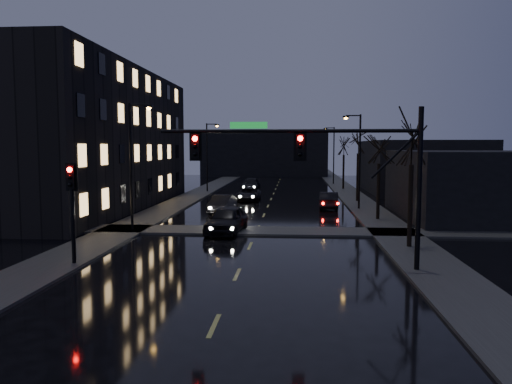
% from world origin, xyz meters
% --- Properties ---
extents(ground, '(160.00, 160.00, 0.00)m').
position_xyz_m(ground, '(0.00, 0.00, 0.00)').
color(ground, black).
rests_on(ground, ground).
extents(sidewalk_left, '(3.00, 140.00, 0.12)m').
position_xyz_m(sidewalk_left, '(-8.50, 35.00, 0.06)').
color(sidewalk_left, '#2D2D2B').
rests_on(sidewalk_left, ground).
extents(sidewalk_right, '(3.00, 140.00, 0.12)m').
position_xyz_m(sidewalk_right, '(8.50, 35.00, 0.06)').
color(sidewalk_right, '#2D2D2B').
rests_on(sidewalk_right, ground).
extents(sidewalk_cross, '(40.00, 3.00, 0.12)m').
position_xyz_m(sidewalk_cross, '(0.00, 18.50, 0.06)').
color(sidewalk_cross, '#2D2D2B').
rests_on(sidewalk_cross, ground).
extents(apartment_block, '(12.00, 30.00, 12.00)m').
position_xyz_m(apartment_block, '(-16.50, 30.00, 6.00)').
color(apartment_block, black).
rests_on(apartment_block, ground).
extents(commercial_right_near, '(10.00, 14.00, 5.00)m').
position_xyz_m(commercial_right_near, '(15.50, 26.00, 2.50)').
color(commercial_right_near, black).
rests_on(commercial_right_near, ground).
extents(commercial_right_far, '(12.00, 18.00, 6.00)m').
position_xyz_m(commercial_right_far, '(17.00, 48.00, 3.00)').
color(commercial_right_far, black).
rests_on(commercial_right_far, ground).
extents(far_block, '(22.00, 10.00, 8.00)m').
position_xyz_m(far_block, '(-3.00, 78.00, 4.00)').
color(far_block, black).
rests_on(far_block, ground).
extents(signal_mast, '(11.11, 0.41, 7.00)m').
position_xyz_m(signal_mast, '(3.85, 9.00, 4.87)').
color(signal_mast, black).
rests_on(signal_mast, ground).
extents(signal_pole_left, '(0.35, 0.41, 4.53)m').
position_xyz_m(signal_pole_left, '(-7.50, 8.99, 3.01)').
color(signal_pole_left, black).
rests_on(signal_pole_left, ground).
extents(tree_near, '(3.52, 3.52, 8.08)m').
position_xyz_m(tree_near, '(8.40, 14.00, 6.22)').
color(tree_near, black).
rests_on(tree_near, ground).
extents(tree_mid_a, '(3.30, 3.30, 7.58)m').
position_xyz_m(tree_mid_a, '(8.40, 24.00, 5.83)').
color(tree_mid_a, black).
rests_on(tree_mid_a, ground).
extents(tree_mid_b, '(3.74, 3.74, 8.59)m').
position_xyz_m(tree_mid_b, '(8.40, 36.00, 6.61)').
color(tree_mid_b, black).
rests_on(tree_mid_b, ground).
extents(tree_far, '(3.43, 3.43, 7.88)m').
position_xyz_m(tree_far, '(8.40, 50.00, 6.06)').
color(tree_far, black).
rests_on(tree_far, ground).
extents(streetlight_l_near, '(1.53, 0.28, 8.00)m').
position_xyz_m(streetlight_l_near, '(-7.58, 18.00, 4.77)').
color(streetlight_l_near, black).
rests_on(streetlight_l_near, ground).
extents(streetlight_l_far, '(1.53, 0.28, 8.00)m').
position_xyz_m(streetlight_l_far, '(-7.58, 45.00, 4.77)').
color(streetlight_l_far, black).
rests_on(streetlight_l_far, ground).
extents(streetlight_r_mid, '(1.53, 0.28, 8.00)m').
position_xyz_m(streetlight_r_mid, '(7.58, 30.00, 4.77)').
color(streetlight_r_mid, black).
rests_on(streetlight_r_mid, ground).
extents(streetlight_r_far, '(1.53, 0.28, 8.00)m').
position_xyz_m(streetlight_r_far, '(7.58, 58.00, 4.77)').
color(streetlight_r_far, black).
rests_on(streetlight_r_far, ground).
extents(oncoming_car_a, '(2.51, 5.12, 1.68)m').
position_xyz_m(oncoming_car_a, '(-1.80, 17.90, 0.84)').
color(oncoming_car_a, black).
rests_on(oncoming_car_a, ground).
extents(oncoming_car_b, '(1.95, 4.43, 1.42)m').
position_xyz_m(oncoming_car_b, '(-3.47, 27.31, 0.71)').
color(oncoming_car_b, black).
rests_on(oncoming_car_b, ground).
extents(oncoming_car_c, '(2.20, 4.69, 1.30)m').
position_xyz_m(oncoming_car_c, '(-2.13, 36.17, 0.65)').
color(oncoming_car_c, black).
rests_on(oncoming_car_c, ground).
extents(oncoming_car_d, '(2.19, 5.12, 1.47)m').
position_xyz_m(oncoming_car_d, '(-2.90, 47.14, 0.73)').
color(oncoming_car_d, black).
rests_on(oncoming_car_d, ground).
extents(lead_car, '(1.78, 4.50, 1.46)m').
position_xyz_m(lead_car, '(5.30, 30.57, 0.73)').
color(lead_car, black).
rests_on(lead_car, ground).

